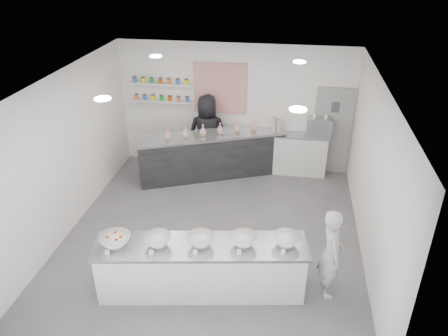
# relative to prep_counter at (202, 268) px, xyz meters

# --- Properties ---
(floor) EXTENTS (6.00, 6.00, 0.00)m
(floor) POSITION_rel_prep_counter_xyz_m (-0.10, 1.49, -0.45)
(floor) COLOR #515156
(floor) RESTS_ON ground
(ceiling) EXTENTS (6.00, 6.00, 0.00)m
(ceiling) POSITION_rel_prep_counter_xyz_m (-0.10, 1.49, 2.55)
(ceiling) COLOR white
(ceiling) RESTS_ON floor
(back_wall) EXTENTS (5.50, 0.00, 5.50)m
(back_wall) POSITION_rel_prep_counter_xyz_m (-0.10, 4.49, 1.05)
(back_wall) COLOR white
(back_wall) RESTS_ON floor
(left_wall) EXTENTS (0.00, 6.00, 6.00)m
(left_wall) POSITION_rel_prep_counter_xyz_m (-2.85, 1.49, 1.05)
(left_wall) COLOR white
(left_wall) RESTS_ON floor
(right_wall) EXTENTS (0.00, 6.00, 6.00)m
(right_wall) POSITION_rel_prep_counter_xyz_m (2.65, 1.49, 1.05)
(right_wall) COLOR white
(right_wall) RESTS_ON floor
(back_door) EXTENTS (0.88, 0.04, 2.10)m
(back_door) POSITION_rel_prep_counter_xyz_m (2.20, 4.46, 0.60)
(back_door) COLOR gray
(back_door) RESTS_ON floor
(pattern_panel) EXTENTS (1.25, 0.03, 1.20)m
(pattern_panel) POSITION_rel_prep_counter_xyz_m (-0.45, 4.46, 1.50)
(pattern_panel) COLOR #A82929
(pattern_panel) RESTS_ON back_wall
(jar_shelf_lower) EXTENTS (1.45, 0.22, 0.04)m
(jar_shelf_lower) POSITION_rel_prep_counter_xyz_m (-1.85, 4.39, 1.15)
(jar_shelf_lower) COLOR silver
(jar_shelf_lower) RESTS_ON back_wall
(jar_shelf_upper) EXTENTS (1.45, 0.22, 0.04)m
(jar_shelf_upper) POSITION_rel_prep_counter_xyz_m (-1.85, 4.39, 1.57)
(jar_shelf_upper) COLOR silver
(jar_shelf_upper) RESTS_ON back_wall
(preserve_jars) EXTENTS (1.45, 0.10, 0.56)m
(preserve_jars) POSITION_rel_prep_counter_xyz_m (-1.85, 4.37, 1.43)
(preserve_jars) COLOR orange
(preserve_jars) RESTS_ON jar_shelf_lower
(downlight_0) EXTENTS (0.24, 0.24, 0.02)m
(downlight_0) POSITION_rel_prep_counter_xyz_m (-1.50, 0.49, 2.53)
(downlight_0) COLOR white
(downlight_0) RESTS_ON ceiling
(downlight_1) EXTENTS (0.24, 0.24, 0.02)m
(downlight_1) POSITION_rel_prep_counter_xyz_m (1.30, 0.49, 2.53)
(downlight_1) COLOR white
(downlight_1) RESTS_ON ceiling
(downlight_2) EXTENTS (0.24, 0.24, 0.02)m
(downlight_2) POSITION_rel_prep_counter_xyz_m (-1.50, 3.09, 2.53)
(downlight_2) COLOR white
(downlight_2) RESTS_ON ceiling
(downlight_3) EXTENTS (0.24, 0.24, 0.02)m
(downlight_3) POSITION_rel_prep_counter_xyz_m (1.30, 3.09, 2.53)
(downlight_3) COLOR white
(downlight_3) RESTS_ON ceiling
(prep_counter) EXTENTS (3.35, 1.27, 0.89)m
(prep_counter) POSITION_rel_prep_counter_xyz_m (0.00, 0.00, 0.00)
(prep_counter) COLOR silver
(prep_counter) RESTS_ON floor
(back_bar) EXTENTS (3.40, 1.91, 1.06)m
(back_bar) POSITION_rel_prep_counter_xyz_m (-0.54, 3.78, 0.08)
(back_bar) COLOR black
(back_bar) RESTS_ON floor
(sneeze_guard) EXTENTS (3.11, 1.33, 0.29)m
(sneeze_guard) POSITION_rel_prep_counter_xyz_m (-0.42, 3.50, 0.76)
(sneeze_guard) COLOR white
(sneeze_guard) RESTS_ON back_bar
(espresso_ledge) EXTENTS (1.34, 0.43, 0.99)m
(espresso_ledge) POSITION_rel_prep_counter_xyz_m (1.45, 4.27, 0.05)
(espresso_ledge) COLOR silver
(espresso_ledge) RESTS_ON floor
(espresso_machine) EXTENTS (0.56, 0.39, 0.43)m
(espresso_machine) POSITION_rel_prep_counter_xyz_m (1.87, 4.27, 0.76)
(espresso_machine) COLOR #93969E
(espresso_machine) RESTS_ON espresso_ledge
(cup_stacks) EXTENTS (0.25, 0.24, 0.34)m
(cup_stacks) POSITION_rel_prep_counter_xyz_m (0.90, 4.27, 0.72)
(cup_stacks) COLOR tan
(cup_stacks) RESTS_ON espresso_ledge
(prep_bowls) EXTENTS (3.07, 1.01, 0.17)m
(prep_bowls) POSITION_rel_prep_counter_xyz_m (0.00, 0.00, 0.53)
(prep_bowls) COLOR white
(prep_bowls) RESTS_ON prep_counter
(label_cards) EXTENTS (2.66, 0.04, 0.07)m
(label_cards) POSITION_rel_prep_counter_xyz_m (-0.09, -0.53, 0.48)
(label_cards) COLOR white
(label_cards) RESTS_ON prep_counter
(cookie_bags) EXTENTS (2.04, 0.98, 0.27)m
(cookie_bags) POSITION_rel_prep_counter_xyz_m (-0.54, 3.78, 0.75)
(cookie_bags) COLOR #CC76B0
(cookie_bags) RESTS_ON back_bar
(woman_prep) EXTENTS (0.43, 0.60, 1.52)m
(woman_prep) POSITION_rel_prep_counter_xyz_m (1.98, 0.29, 0.31)
(woman_prep) COLOR #BBBAB5
(woman_prep) RESTS_ON floor
(staff_left) EXTENTS (0.76, 0.59, 1.56)m
(staff_left) POSITION_rel_prep_counter_xyz_m (-0.73, 4.09, 0.33)
(staff_left) COLOR black
(staff_left) RESTS_ON floor
(staff_right) EXTENTS (0.96, 0.65, 1.90)m
(staff_right) POSITION_rel_prep_counter_xyz_m (-0.70, 4.09, 0.50)
(staff_right) COLOR black
(staff_right) RESTS_ON floor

